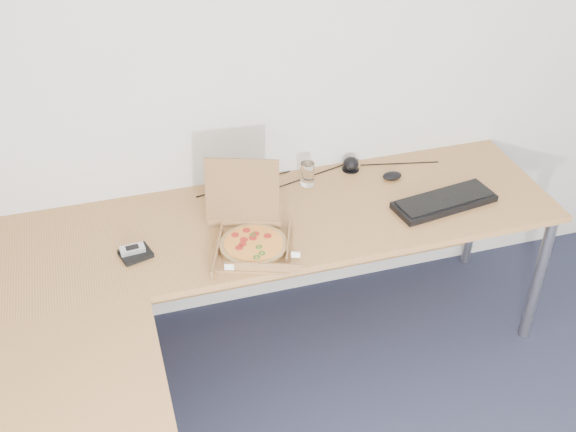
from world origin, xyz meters
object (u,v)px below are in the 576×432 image
object	(u,v)px
drinking_glass	(307,174)
keyboard	(444,202)
desk	(215,305)
wallet	(136,254)
pizza_box	(252,239)

from	to	relation	value
drinking_glass	keyboard	distance (m)	0.62
desk	wallet	world-z (taller)	wallet
desk	drinking_glass	world-z (taller)	drinking_glass
desk	pizza_box	xyz separation A→B (m)	(0.21, 0.26, 0.07)
pizza_box	keyboard	size ratio (longest dim) A/B	0.77
desk	keyboard	world-z (taller)	keyboard
keyboard	wallet	world-z (taller)	keyboard
wallet	desk	bearing A→B (deg)	-69.93
desk	pizza_box	distance (m)	0.34
pizza_box	keyboard	world-z (taller)	pizza_box
drinking_glass	desk	bearing A→B (deg)	-131.31
pizza_box	drinking_glass	size ratio (longest dim) A/B	3.20
pizza_box	drinking_glass	xyz separation A→B (m)	(0.35, 0.38, 0.02)
pizza_box	wallet	xyz separation A→B (m)	(-0.46, 0.08, -0.03)
drinking_glass	wallet	xyz separation A→B (m)	(-0.81, -0.31, -0.05)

